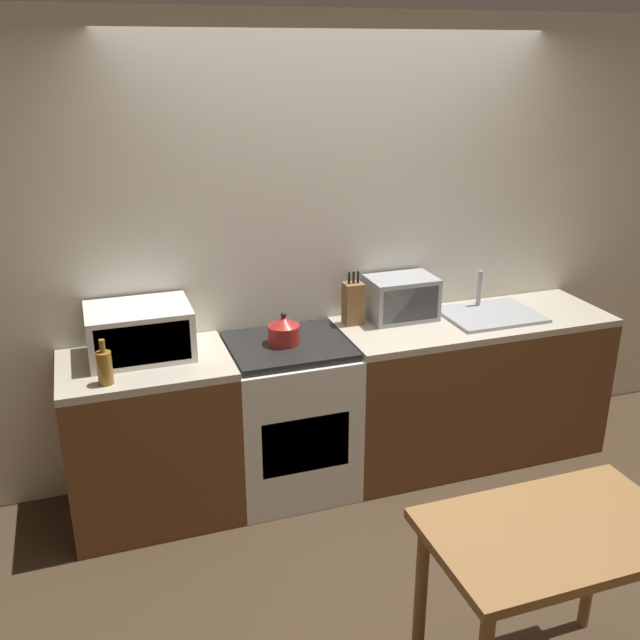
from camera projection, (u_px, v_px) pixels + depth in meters
ground_plane at (416, 564)px, 3.55m from camera, size 16.00×16.00×0.00m
wall_back at (334, 250)px, 4.16m from camera, size 10.00×0.06×2.60m
counter_left_run at (151, 438)px, 3.81m from camera, size 0.87×0.62×0.90m
counter_right_run at (469, 386)px, 4.40m from camera, size 1.64×0.62×0.90m
stove_range at (290, 416)px, 4.04m from camera, size 0.67×0.62×0.90m
kettle at (284, 330)px, 3.85m from camera, size 0.17×0.17×0.18m
microwave at (140, 331)px, 3.68m from camera, size 0.53×0.39×0.26m
bottle at (105, 367)px, 3.38m from camera, size 0.07×0.07×0.23m
knife_block at (353, 303)px, 4.11m from camera, size 0.11×0.10×0.32m
toaster_oven at (401, 298)px, 4.20m from camera, size 0.40×0.27×0.25m
sink_basin at (491, 314)px, 4.27m from camera, size 0.56×0.43×0.24m
dining_table at (553, 555)px, 2.62m from camera, size 0.94×0.57×0.78m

